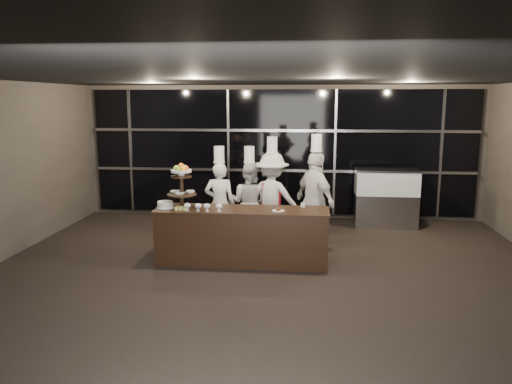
# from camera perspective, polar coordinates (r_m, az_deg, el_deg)

# --- Properties ---
(room) EXTENTS (10.00, 10.00, 10.00)m
(room) POSITION_cam_1_polar(r_m,az_deg,el_deg) (6.43, 0.65, -0.07)
(room) COLOR black
(room) RESTS_ON ground
(window_wall) EXTENTS (8.60, 0.10, 2.80)m
(window_wall) POSITION_cam_1_polar(r_m,az_deg,el_deg) (11.31, 2.89, 4.54)
(window_wall) COLOR black
(window_wall) RESTS_ON ground
(buffet_counter) EXTENTS (2.84, 0.74, 0.92)m
(buffet_counter) POSITION_cam_1_polar(r_m,az_deg,el_deg) (8.27, -1.59, -5.02)
(buffet_counter) COLOR black
(buffet_counter) RESTS_ON ground
(display_stand) EXTENTS (0.48, 0.48, 0.74)m
(display_stand) POSITION_cam_1_polar(r_m,az_deg,el_deg) (8.27, -8.52, 1.06)
(display_stand) COLOR black
(display_stand) RESTS_ON buffet_counter
(compotes) EXTENTS (0.63, 0.11, 0.12)m
(compotes) POSITION_cam_1_polar(r_m,az_deg,el_deg) (8.03, -6.10, -1.61)
(compotes) COLOR silver
(compotes) RESTS_ON buffet_counter
(layer_cake) EXTENTS (0.30, 0.30, 0.11)m
(layer_cake) POSITION_cam_1_polar(r_m,az_deg,el_deg) (8.36, -10.33, -1.44)
(layer_cake) COLOR white
(layer_cake) RESTS_ON buffet_counter
(pastry_squares) EXTENTS (0.20, 0.13, 0.05)m
(pastry_squares) POSITION_cam_1_polar(r_m,az_deg,el_deg) (8.18, -8.51, -1.84)
(pastry_squares) COLOR #F2DE76
(pastry_squares) RESTS_ON buffet_counter
(small_plate) EXTENTS (0.20, 0.20, 0.05)m
(small_plate) POSITION_cam_1_polar(r_m,az_deg,el_deg) (8.01, 2.56, -2.09)
(small_plate) COLOR white
(small_plate) RESTS_ON buffet_counter
(chef_cup) EXTENTS (0.08, 0.08, 0.07)m
(chef_cup) POSITION_cam_1_polar(r_m,az_deg,el_deg) (8.33, 5.41, -1.48)
(chef_cup) COLOR white
(chef_cup) RESTS_ON buffet_counter
(display_case) EXTENTS (1.31, 0.57, 1.24)m
(display_case) POSITION_cam_1_polar(r_m,az_deg,el_deg) (10.92, 14.65, -0.34)
(display_case) COLOR #A5A5AA
(display_case) RESTS_ON ground
(chef_a) EXTENTS (0.57, 0.38, 1.85)m
(chef_a) POSITION_cam_1_polar(r_m,az_deg,el_deg) (9.29, -4.16, -1.15)
(chef_a) COLOR white
(chef_a) RESTS_ON ground
(chef_b) EXTENTS (0.89, 0.79, 1.83)m
(chef_b) POSITION_cam_1_polar(r_m,az_deg,el_deg) (9.41, -0.76, -1.12)
(chef_b) COLOR silver
(chef_b) RESTS_ON ground
(chef_c) EXTENTS (1.22, 0.86, 2.02)m
(chef_c) POSITION_cam_1_polar(r_m,az_deg,el_deg) (9.28, 1.82, -0.73)
(chef_c) COLOR silver
(chef_c) RESTS_ON ground
(chef_d) EXTENTS (0.95, 1.11, 2.09)m
(chef_d) POSITION_cam_1_polar(r_m,az_deg,el_deg) (9.02, 6.79, -0.89)
(chef_d) COLOR white
(chef_d) RESTS_ON ground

